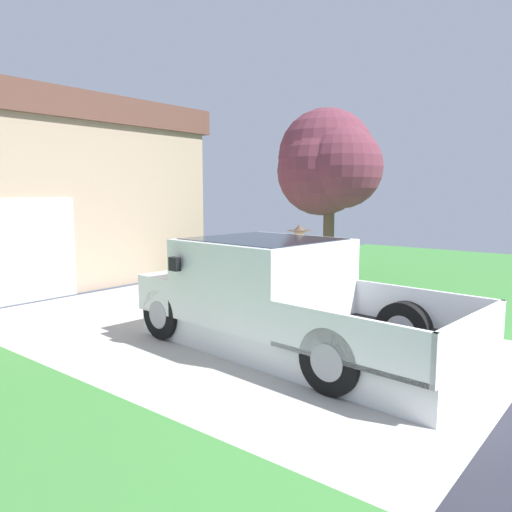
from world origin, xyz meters
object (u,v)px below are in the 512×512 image
at_px(handbag, 309,320).
at_px(wheeled_trash_bin, 218,257).
at_px(person_with_hat, 299,269).
at_px(pickup_truck, 273,298).
at_px(neighbor_tree, 328,164).

xyz_separation_m(handbag, wheeled_trash_bin, (2.43, 4.42, 0.49)).
bearing_deg(person_with_hat, handbag, 79.27).
relative_size(person_with_hat, handbag, 4.16).
xyz_separation_m(pickup_truck, handbag, (1.18, 0.10, -0.61)).
bearing_deg(pickup_truck, person_with_hat, 22.59).
xyz_separation_m(pickup_truck, wheeled_trash_bin, (3.61, 4.52, -0.12)).
bearing_deg(wheeled_trash_bin, handbag, -118.78).
bearing_deg(pickup_truck, handbag, 9.22).
relative_size(pickup_truck, wheeled_trash_bin, 4.50).
bearing_deg(neighbor_tree, pickup_truck, -157.51).
relative_size(handbag, wheeled_trash_bin, 0.37).
height_order(person_with_hat, handbag, person_with_hat).
distance_m(handbag, wheeled_trash_bin, 5.07).
bearing_deg(neighbor_tree, handbag, -152.79).
height_order(person_with_hat, neighbor_tree, neighbor_tree).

